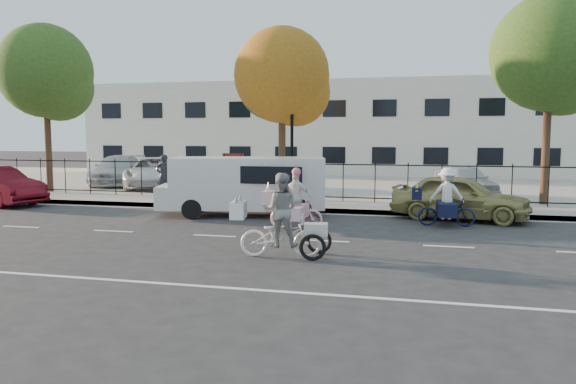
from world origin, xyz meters
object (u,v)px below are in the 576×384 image
(white_van, at_px, (245,183))
(lot_car_c, at_px, (272,177))
(zebra_trike, at_px, (281,225))
(lamppost, at_px, (292,123))
(unicorn_bike, at_px, (295,207))
(bull_bike, at_px, (446,203))
(lot_car_a, at_px, (118,170))
(lot_car_d, at_px, (464,181))
(gold_sedan, at_px, (460,197))
(pedestrian, at_px, (164,176))
(lot_car_b, at_px, (154,172))

(white_van, xyz_separation_m, lot_car_c, (-1.00, 7.03, -0.32))
(zebra_trike, distance_m, lot_car_c, 13.37)
(lamppost, bearing_deg, unicorn_bike, -75.65)
(unicorn_bike, distance_m, bull_bike, 4.47)
(lot_car_a, relative_size, lot_car_d, 1.26)
(gold_sedan, distance_m, lot_car_a, 17.56)
(unicorn_bike, relative_size, white_van, 0.31)
(gold_sedan, bearing_deg, unicorn_bike, 135.49)
(lamppost, height_order, gold_sedan, lamppost)
(unicorn_bike, xyz_separation_m, pedestrian, (-6.64, 5.28, 0.36))
(unicorn_bike, bearing_deg, lamppost, 14.51)
(lamppost, distance_m, bull_bike, 7.06)
(pedestrian, bearing_deg, zebra_trike, 90.13)
(zebra_trike, bearing_deg, bull_bike, -45.44)
(lamppost, bearing_deg, lot_car_d, 22.84)
(white_van, relative_size, lot_car_c, 1.60)
(pedestrian, height_order, lot_car_b, pedestrian)
(bull_bike, bearing_deg, gold_sedan, -21.38)
(white_van, relative_size, gold_sedan, 1.36)
(pedestrian, bearing_deg, lot_car_d, 154.15)
(lot_car_d, bearing_deg, lamppost, -175.83)
(pedestrian, bearing_deg, lamppost, 141.14)
(white_van, bearing_deg, zebra_trike, -78.67)
(lot_car_b, relative_size, lot_car_c, 1.42)
(white_van, bearing_deg, lot_car_b, 121.32)
(pedestrian, bearing_deg, bull_bike, 122.38)
(lamppost, height_order, zebra_trike, lamppost)
(bull_bike, height_order, white_van, white_van)
(lot_car_b, bearing_deg, pedestrian, -79.12)
(bull_bike, relative_size, gold_sedan, 0.44)
(lamppost, height_order, lot_car_c, lamppost)
(pedestrian, height_order, lot_car_c, pedestrian)
(gold_sedan, xyz_separation_m, lot_car_c, (-7.87, 6.33, 0.02))
(gold_sedan, distance_m, lot_car_b, 15.01)
(white_van, bearing_deg, lot_car_a, 126.53)
(unicorn_bike, xyz_separation_m, white_van, (-2.22, 2.28, 0.41))
(zebra_trike, distance_m, lot_car_b, 15.84)
(lot_car_b, distance_m, lot_car_c, 5.83)
(lot_car_c, height_order, lot_car_d, lot_car_d)
(unicorn_bike, relative_size, lot_car_c, 0.49)
(zebra_trike, xyz_separation_m, unicorn_bike, (-0.49, 3.53, -0.07))
(pedestrian, distance_m, lot_car_d, 12.03)
(zebra_trike, relative_size, lot_car_d, 0.56)
(white_van, height_order, lot_car_b, white_van)
(pedestrian, distance_m, lot_car_b, 4.53)
(white_van, bearing_deg, lot_car_d, 24.36)
(pedestrian, relative_size, lot_car_a, 0.35)
(white_van, relative_size, lot_car_a, 1.16)
(lot_car_a, bearing_deg, bull_bike, -44.40)
(lamppost, distance_m, lot_car_b, 8.89)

